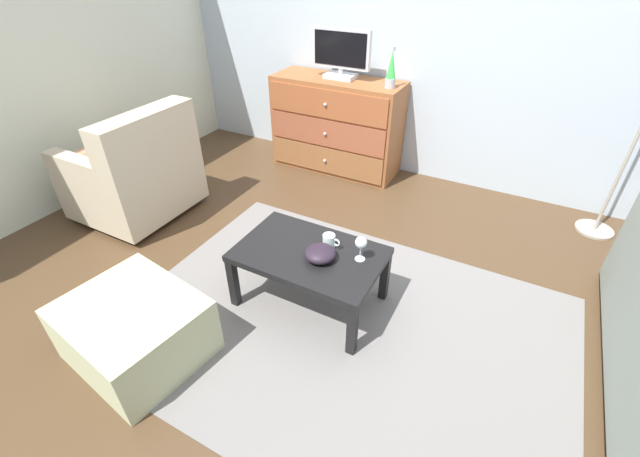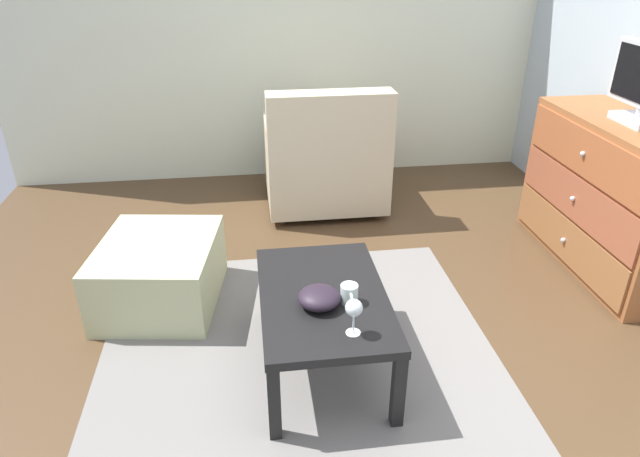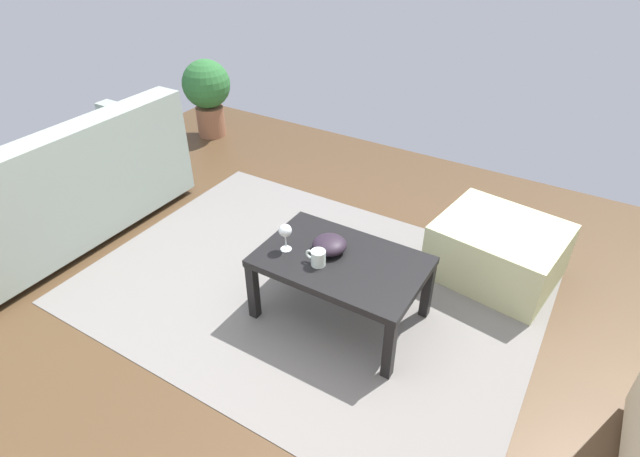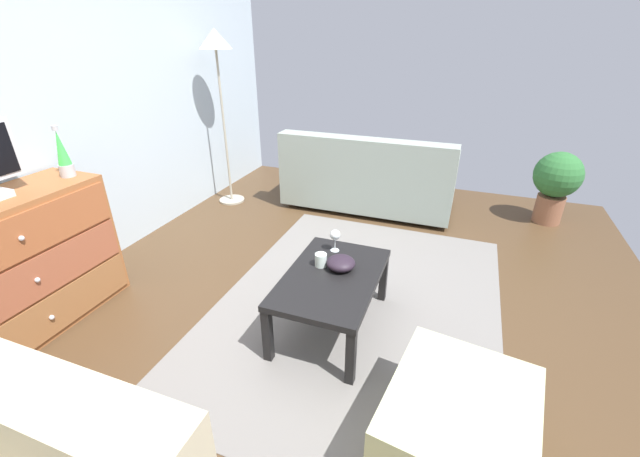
# 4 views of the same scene
# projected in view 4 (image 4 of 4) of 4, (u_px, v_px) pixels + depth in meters

# --- Properties ---
(ground_plane) EXTENTS (5.70, 4.55, 0.05)m
(ground_plane) POSITION_uv_depth(u_px,v_px,m) (322.00, 318.00, 2.72)
(ground_plane) COLOR #4A3520
(wall_accent_rear) EXTENTS (5.70, 0.12, 2.50)m
(wall_accent_rear) POSITION_uv_depth(u_px,v_px,m) (52.00, 109.00, 2.78)
(wall_accent_rear) COLOR #B2C1CB
(wall_accent_rear) RESTS_ON ground_plane
(area_rug) EXTENTS (2.60, 1.90, 0.01)m
(area_rug) POSITION_uv_depth(u_px,v_px,m) (358.00, 304.00, 2.81)
(area_rug) COLOR slate
(area_rug) RESTS_ON ground_plane
(dresser) EXTENTS (1.24, 0.49, 0.89)m
(dresser) POSITION_uv_depth(u_px,v_px,m) (9.00, 272.00, 2.38)
(dresser) COLOR brown
(dresser) RESTS_ON ground_plane
(lava_lamp) EXTENTS (0.09, 0.09, 0.33)m
(lava_lamp) POSITION_uv_depth(u_px,v_px,m) (63.00, 155.00, 2.54)
(lava_lamp) COLOR #B7B7BC
(lava_lamp) RESTS_ON dresser
(coffee_table) EXTENTS (0.87, 0.56, 0.40)m
(coffee_table) POSITION_uv_depth(u_px,v_px,m) (332.00, 282.00, 2.46)
(coffee_table) COLOR black
(coffee_table) RESTS_ON ground_plane
(wine_glass) EXTENTS (0.07, 0.07, 0.16)m
(wine_glass) POSITION_uv_depth(u_px,v_px,m) (335.00, 236.00, 2.65)
(wine_glass) COLOR silver
(wine_glass) RESTS_ON coffee_table
(mug) EXTENTS (0.11, 0.08, 0.08)m
(mug) POSITION_uv_depth(u_px,v_px,m) (321.00, 260.00, 2.52)
(mug) COLOR silver
(mug) RESTS_ON coffee_table
(bowl_decorative) EXTENTS (0.18, 0.18, 0.08)m
(bowl_decorative) POSITION_uv_depth(u_px,v_px,m) (341.00, 263.00, 2.48)
(bowl_decorative) COLOR black
(bowl_decorative) RESTS_ON coffee_table
(couch_large) EXTENTS (0.85, 1.77, 0.82)m
(couch_large) POSITION_uv_depth(u_px,v_px,m) (368.00, 179.00, 4.25)
(couch_large) COLOR #332319
(couch_large) RESTS_ON ground_plane
(ottoman) EXTENTS (0.78, 0.69, 0.36)m
(ottoman) POSITION_uv_depth(u_px,v_px,m) (457.00, 426.00, 1.75)
(ottoman) COLOR #B7BD8D
(ottoman) RESTS_ON ground_plane
(standing_lamp) EXTENTS (0.32, 0.32, 1.77)m
(standing_lamp) POSITION_uv_depth(u_px,v_px,m) (217.00, 57.00, 3.86)
(standing_lamp) COLOR #A59E8C
(standing_lamp) RESTS_ON ground_plane
(potted_plant) EXTENTS (0.44, 0.44, 0.72)m
(potted_plant) POSITION_uv_depth(u_px,v_px,m) (556.00, 181.00, 3.85)
(potted_plant) COLOR brown
(potted_plant) RESTS_ON ground_plane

